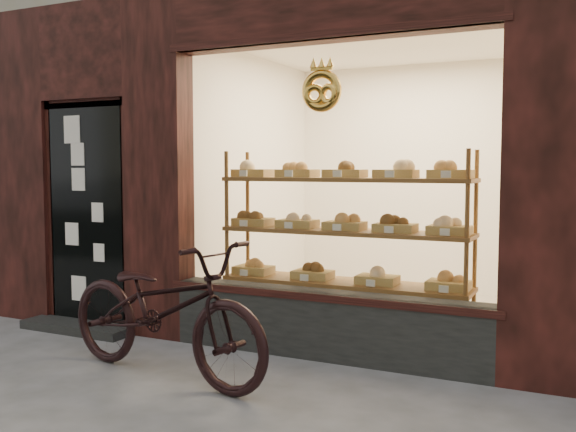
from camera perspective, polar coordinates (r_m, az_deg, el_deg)
The scene contains 2 objects.
display_shelf at distance 5.58m, azimuth 5.04°, elevation -2.56°, with size 2.20×0.45×1.70m.
bicycle at distance 4.86m, azimuth -11.00°, elevation -8.08°, with size 0.69×1.97×1.03m, color black.
Camera 1 is at (2.40, -2.64, 1.56)m, focal length 40.00 mm.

